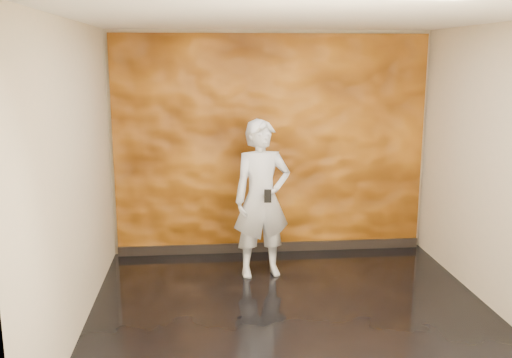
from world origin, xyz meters
name	(u,v)px	position (x,y,z in m)	size (l,w,h in m)	color
room	(296,176)	(0.00, 0.00, 1.40)	(4.02, 4.02, 2.81)	black
feature_wall	(271,146)	(0.00, 1.96, 1.38)	(3.90, 0.06, 2.75)	orange
baseboard	(271,247)	(0.00, 1.92, 0.06)	(3.90, 0.04, 0.12)	black
man	(262,199)	(-0.20, 1.14, 0.90)	(0.66, 0.43, 1.80)	#A9AFB9
phone	(268,196)	(-0.17, 0.85, 1.00)	(0.08, 0.02, 0.15)	black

